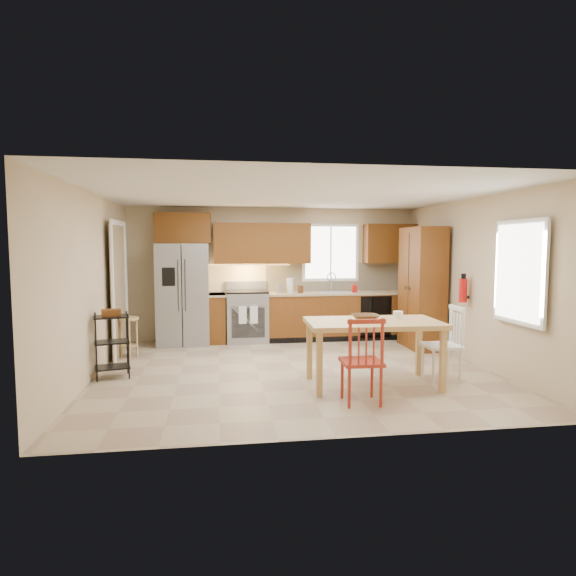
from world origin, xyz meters
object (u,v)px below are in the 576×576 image
(chair_red, at_px, (361,360))
(table_jar, at_px, (398,317))
(chair_white, at_px, (441,344))
(bar_stool, at_px, (129,337))
(soap_bottle, at_px, (354,287))
(pantry, at_px, (422,288))
(range_stove, at_px, (247,317))
(table_bowl, at_px, (365,321))
(utility_cart, at_px, (112,345))
(refrigerator, at_px, (183,294))
(fire_extinguisher, at_px, (463,290))
(dining_table, at_px, (373,354))

(chair_red, height_order, table_jar, chair_red)
(chair_white, relative_size, table_jar, 6.41)
(bar_stool, bearing_deg, soap_bottle, 28.90)
(pantry, bearing_deg, bar_stool, -179.90)
(chair_red, relative_size, chair_white, 1.00)
(chair_red, bearing_deg, pantry, 57.31)
(range_stove, height_order, table_bowl, range_stove)
(bar_stool, relative_size, utility_cart, 0.73)
(refrigerator, height_order, soap_bottle, refrigerator)
(fire_extinguisher, bearing_deg, pantry, 100.78)
(fire_extinguisher, bearing_deg, table_jar, -146.28)
(refrigerator, relative_size, dining_table, 1.09)
(table_bowl, height_order, table_jar, table_jar)
(soap_bottle, relative_size, table_jar, 1.24)
(soap_bottle, relative_size, bar_stool, 0.30)
(soap_bottle, height_order, table_jar, soap_bottle)
(refrigerator, xyz_separation_m, range_stove, (1.15, 0.06, -0.45))
(bar_stool, bearing_deg, pantry, 16.14)
(soap_bottle, bearing_deg, utility_cart, -151.69)
(chair_red, xyz_separation_m, table_jar, (0.72, 0.75, 0.37))
(table_bowl, relative_size, bar_stool, 0.53)
(refrigerator, relative_size, bar_stool, 2.83)
(pantry, relative_size, dining_table, 1.25)
(chair_red, bearing_deg, table_jar, 48.72)
(soap_bottle, xyz_separation_m, table_bowl, (-0.72, -2.99, -0.17))
(table_jar, xyz_separation_m, utility_cart, (-3.74, 0.74, -0.42))
(fire_extinguisher, bearing_deg, utility_cart, -177.84)
(refrigerator, distance_m, table_jar, 4.13)
(table_jar, height_order, bar_stool, table_jar)
(pantry, bearing_deg, chair_red, -124.94)
(refrigerator, bearing_deg, utility_cart, -110.25)
(refrigerator, distance_m, pantry, 4.23)
(soap_bottle, distance_m, dining_table, 3.10)
(refrigerator, bearing_deg, fire_extinguisher, -24.52)
(soap_bottle, height_order, dining_table, soap_bottle)
(dining_table, height_order, table_jar, table_jar)
(range_stove, xyz_separation_m, soap_bottle, (2.03, -0.08, 0.54))
(refrigerator, xyz_separation_m, table_jar, (2.94, -2.91, -0.05))
(chair_red, bearing_deg, dining_table, 63.95)
(chair_white, bearing_deg, pantry, -14.45)
(refrigerator, height_order, pantry, pantry)
(chair_white, xyz_separation_m, table_jar, (-0.58, 0.05, 0.37))
(soap_bottle, xyz_separation_m, table_jar, (-0.24, -2.88, -0.14))
(chair_white, bearing_deg, table_jar, 86.88)
(dining_table, distance_m, chair_white, 0.96)
(bar_stool, height_order, utility_cart, utility_cart)
(refrigerator, bearing_deg, bar_stool, -130.58)
(range_stove, distance_m, utility_cart, 2.96)
(range_stove, bearing_deg, dining_table, -65.19)
(range_stove, xyz_separation_m, chair_white, (2.37, -3.02, 0.03))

